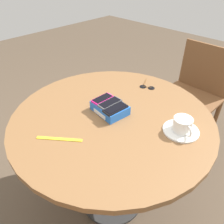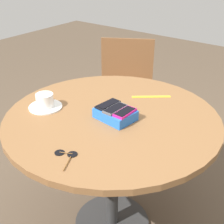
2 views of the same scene
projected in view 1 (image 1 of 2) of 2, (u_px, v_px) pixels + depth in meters
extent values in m
plane|color=brown|center=(112.00, 196.00, 1.57)|extent=(8.00, 8.00, 0.00)
cylinder|color=#2D2D2D|center=(112.00, 196.00, 1.56)|extent=(0.44, 0.44, 0.02)
cylinder|color=#2D2D2D|center=(112.00, 163.00, 1.36)|extent=(0.07, 0.07, 0.68)
cylinder|color=brown|center=(112.00, 117.00, 1.15)|extent=(1.05, 1.05, 0.03)
cube|color=blue|center=(110.00, 108.00, 1.15)|extent=(0.19, 0.15, 0.05)
cube|color=white|center=(99.00, 114.00, 1.12)|extent=(0.10, 0.01, 0.02)
cube|color=#D11975|center=(102.00, 99.00, 1.16)|extent=(0.06, 0.12, 0.01)
cube|color=black|center=(102.00, 98.00, 1.16)|extent=(0.05, 0.11, 0.00)
cube|color=#515156|center=(110.00, 103.00, 1.13)|extent=(0.06, 0.13, 0.01)
cube|color=black|center=(110.00, 102.00, 1.13)|extent=(0.05, 0.12, 0.00)
cube|color=black|center=(116.00, 108.00, 1.09)|extent=(0.07, 0.13, 0.01)
cube|color=black|center=(116.00, 107.00, 1.09)|extent=(0.06, 0.12, 0.00)
cylinder|color=white|center=(181.00, 131.00, 1.03)|extent=(0.17, 0.17, 0.01)
cylinder|color=white|center=(182.00, 124.00, 1.01)|extent=(0.09, 0.09, 0.07)
cylinder|color=brown|center=(183.00, 120.00, 0.99)|extent=(0.08, 0.08, 0.00)
torus|color=white|center=(188.00, 131.00, 0.97)|extent=(0.05, 0.04, 0.06)
cube|color=yellow|center=(59.00, 139.00, 0.99)|extent=(0.18, 0.14, 0.00)
cylinder|color=black|center=(151.00, 88.00, 1.36)|extent=(0.04, 0.04, 0.00)
cylinder|color=black|center=(143.00, 87.00, 1.38)|extent=(0.04, 0.04, 0.00)
cylinder|color=brown|center=(147.00, 87.00, 1.37)|extent=(0.05, 0.03, 0.00)
cylinder|color=brown|center=(145.00, 82.00, 1.42)|extent=(0.04, 0.08, 0.00)
cube|color=brown|center=(187.00, 99.00, 1.78)|extent=(0.46, 0.46, 0.02)
cube|color=brown|center=(206.00, 68.00, 1.78)|extent=(0.42, 0.03, 0.39)
cylinder|color=brown|center=(149.00, 121.00, 1.92)|extent=(0.04, 0.04, 0.44)
cylinder|color=brown|center=(191.00, 144.00, 1.69)|extent=(0.04, 0.04, 0.44)
cylinder|color=brown|center=(175.00, 103.00, 2.15)|extent=(0.04, 0.04, 0.44)
cylinder|color=brown|center=(214.00, 122.00, 1.91)|extent=(0.04, 0.04, 0.44)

